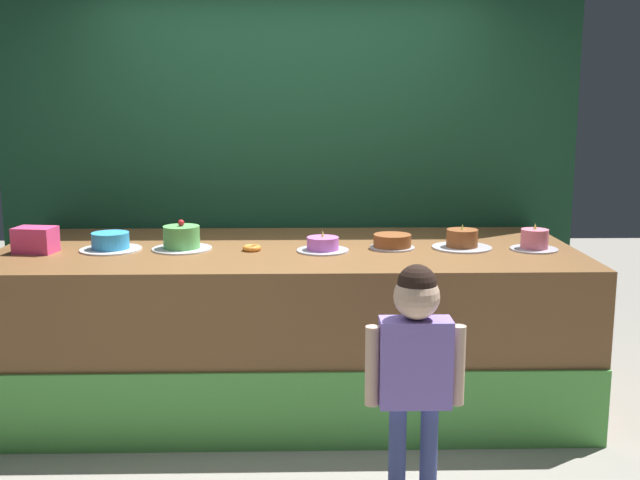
# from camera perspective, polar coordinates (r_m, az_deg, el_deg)

# --- Properties ---
(ground_plane) EXTENTS (12.00, 12.00, 0.00)m
(ground_plane) POSITION_cam_1_polar(r_m,az_deg,el_deg) (4.12, -2.50, -15.30)
(ground_plane) COLOR gray
(stage_platform) EXTENTS (3.33, 1.39, 0.93)m
(stage_platform) POSITION_cam_1_polar(r_m,az_deg,el_deg) (4.58, -2.38, -6.33)
(stage_platform) COLOR brown
(stage_platform) RESTS_ON ground_plane
(curtain_backdrop) EXTENTS (3.85, 0.08, 2.85)m
(curtain_backdrop) POSITION_cam_1_polar(r_m,az_deg,el_deg) (5.19, -2.31, 6.46)
(curtain_backdrop) COLOR #19472D
(curtain_backdrop) RESTS_ON ground_plane
(child_figure) EXTENTS (0.43, 0.20, 1.11)m
(child_figure) POSITION_cam_1_polar(r_m,az_deg,el_deg) (3.32, 7.10, -8.46)
(child_figure) COLOR #3F4C8C
(child_figure) RESTS_ON ground_plane
(pink_box) EXTENTS (0.24, 0.19, 0.15)m
(pink_box) POSITION_cam_1_polar(r_m,az_deg,el_deg) (4.60, -20.40, 0.01)
(pink_box) COLOR #F64282
(pink_box) RESTS_ON stage_platform
(donut) EXTENTS (0.11, 0.11, 0.03)m
(donut) POSITION_cam_1_polar(r_m,az_deg,el_deg) (4.39, -5.09, -0.60)
(donut) COLOR orange
(donut) RESTS_ON stage_platform
(cake_far_left) EXTENTS (0.35, 0.35, 0.10)m
(cake_far_left) POSITION_cam_1_polar(r_m,az_deg,el_deg) (4.54, -15.31, -0.19)
(cake_far_left) COLOR silver
(cake_far_left) RESTS_ON stage_platform
(cake_left) EXTENTS (0.34, 0.34, 0.17)m
(cake_left) POSITION_cam_1_polar(r_m,az_deg,el_deg) (4.47, -10.25, 0.08)
(cake_left) COLOR silver
(cake_left) RESTS_ON stage_platform
(cake_center_left) EXTENTS (0.30, 0.30, 0.12)m
(cake_center_left) POSITION_cam_1_polar(r_m,az_deg,el_deg) (4.35, 0.21, -0.39)
(cake_center_left) COLOR silver
(cake_center_left) RESTS_ON stage_platform
(cake_center_right) EXTENTS (0.26, 0.26, 0.08)m
(cake_center_right) POSITION_cam_1_polar(r_m,az_deg,el_deg) (4.45, 5.39, -0.13)
(cake_center_right) COLOR silver
(cake_center_right) RESTS_ON stage_platform
(cake_right) EXTENTS (0.35, 0.35, 0.14)m
(cake_right) POSITION_cam_1_polar(r_m,az_deg,el_deg) (4.51, 10.51, -0.04)
(cake_right) COLOR silver
(cake_right) RESTS_ON stage_platform
(cake_far_right) EXTENTS (0.27, 0.27, 0.16)m
(cake_far_right) POSITION_cam_1_polar(r_m,az_deg,el_deg) (4.56, 15.65, -0.07)
(cake_far_right) COLOR silver
(cake_far_right) RESTS_ON stage_platform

